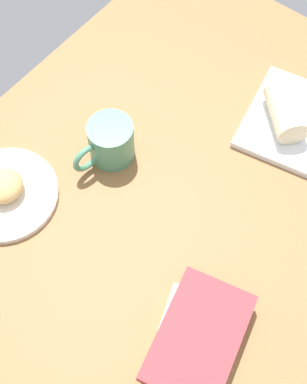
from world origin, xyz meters
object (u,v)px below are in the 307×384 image
at_px(square_plate, 302,125).
at_px(breakfast_wrap, 286,111).
at_px(coffee_mug, 110,142).
at_px(book_stack, 197,339).
at_px(scone_pastry, 4,186).
at_px(round_plate, 5,194).

relative_size(square_plate, breakfast_wrap, 1.85).
xyz_separation_m(square_plate, coffee_mug, (-0.31, 0.28, 0.04)).
bearing_deg(book_stack, square_plate, 10.45).
bearing_deg(scone_pastry, breakfast_wrap, -34.99).
xyz_separation_m(scone_pastry, square_plate, (0.52, -0.38, -0.03)).
bearing_deg(coffee_mug, square_plate, -42.10).
bearing_deg(breakfast_wrap, coffee_mug, -176.95).
xyz_separation_m(scone_pastry, breakfast_wrap, (0.50, -0.35, 0.01)).
relative_size(scone_pastry, breakfast_wrap, 0.62).
xyz_separation_m(square_plate, breakfast_wrap, (-0.02, 0.04, 0.04)).
relative_size(round_plate, coffee_mug, 1.50).
distance_m(scone_pastry, square_plate, 0.64).
distance_m(breakfast_wrap, book_stack, 0.52).
relative_size(round_plate, breakfast_wrap, 1.69).
distance_m(round_plate, breakfast_wrap, 0.61).
height_order(round_plate, coffee_mug, coffee_mug).
xyz_separation_m(round_plate, book_stack, (-0.00, -0.48, 0.02)).
bearing_deg(coffee_mug, breakfast_wrap, -40.07).
bearing_deg(breakfast_wrap, book_stack, -121.98).
relative_size(round_plate, scone_pastry, 2.72).
height_order(scone_pastry, breakfast_wrap, breakfast_wrap).
relative_size(breakfast_wrap, book_stack, 0.53).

